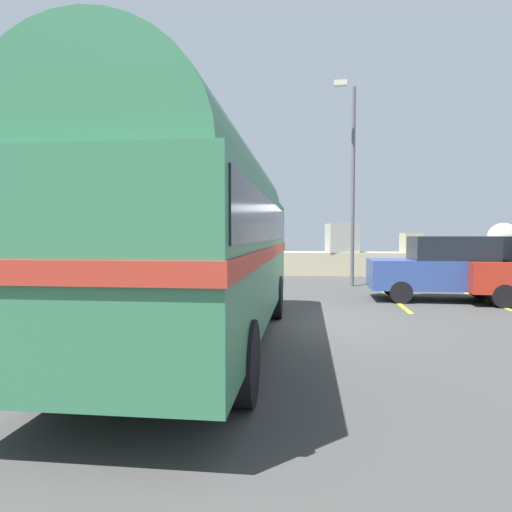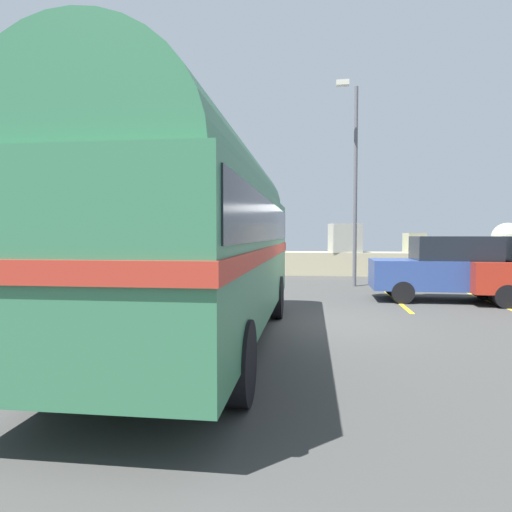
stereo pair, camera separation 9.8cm
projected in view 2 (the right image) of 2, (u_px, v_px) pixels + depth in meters
ground at (302, 322)px, 9.68m from camera, size 32.00×26.00×0.02m
breakwater at (313, 260)px, 21.32m from camera, size 31.36×2.27×2.47m
vintage_coach at (200, 227)px, 7.54m from camera, size 2.58×8.63×3.70m
parked_car_nearest at (447, 268)px, 12.71m from camera, size 4.12×1.76×1.86m
lamp_post at (354, 176)px, 16.09m from camera, size 0.82×0.94×7.31m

